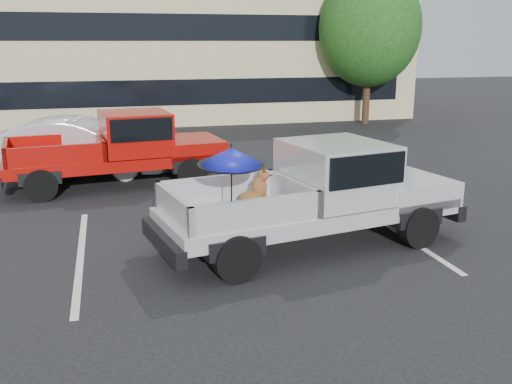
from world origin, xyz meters
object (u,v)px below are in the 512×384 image
tree_back (257,27)px  silver_pickup (325,188)px  tree_right (370,28)px  red_pickup (129,145)px  silver_sedan (80,147)px

tree_back → silver_pickup: bearing=-101.7°
tree_right → red_pickup: size_ratio=1.15×
silver_pickup → silver_sedan: (-4.54, 6.93, -0.25)m
tree_right → silver_pickup: 16.67m
red_pickup → silver_sedan: size_ratio=1.22×
tree_right → silver_sedan: 14.73m
tree_back → red_pickup: bearing=-115.0°
tree_right → red_pickup: tree_right is taller
silver_pickup → tree_back: bearing=67.5°
red_pickup → silver_sedan: bearing=126.4°
tree_back → silver_sedan: (-9.18, -15.54, -3.61)m
silver_pickup → silver_sedan: silver_pickup is taller
silver_sedan → red_pickup: bearing=-123.3°
tree_back → red_pickup: 18.98m
tree_right → tree_back: size_ratio=0.95×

